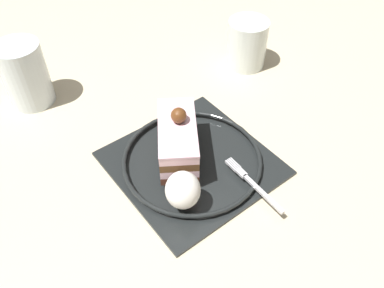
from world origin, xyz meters
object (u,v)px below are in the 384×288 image
at_px(drink_glass_near, 247,46).
at_px(drink_glass_far, 26,78).
at_px(cake_slice, 179,139).
at_px(fork, 252,183).
at_px(dessert_plate, 192,161).
at_px(whipped_cream_dollop, 183,190).

height_order(drink_glass_near, drink_glass_far, drink_glass_far).
height_order(cake_slice, fork, cake_slice).
height_order(dessert_plate, fork, fork).
bearing_deg(whipped_cream_dollop, drink_glass_near, 36.89).
bearing_deg(fork, whipped_cream_dollop, 163.74).
bearing_deg(whipped_cream_dollop, drink_glass_far, 104.60).
bearing_deg(drink_glass_near, drink_glass_far, 161.57).
distance_m(whipped_cream_dollop, drink_glass_far, 0.37).
bearing_deg(drink_glass_near, cake_slice, -150.60).
bearing_deg(cake_slice, fork, -64.66).
height_order(dessert_plate, cake_slice, cake_slice).
relative_size(dessert_plate, cake_slice, 1.77).
relative_size(dessert_plate, drink_glass_near, 2.57).
distance_m(dessert_plate, cake_slice, 0.05).
xyz_separation_m(dessert_plate, drink_glass_far, (-0.15, 0.30, 0.04)).
height_order(whipped_cream_dollop, fork, whipped_cream_dollop).
height_order(dessert_plate, drink_glass_far, drink_glass_far).
relative_size(dessert_plate, fork, 2.04).
bearing_deg(cake_slice, whipped_cream_dollop, -119.73).
relative_size(whipped_cream_dollop, drink_glass_near, 0.61).
bearing_deg(whipped_cream_dollop, fork, -16.26).
bearing_deg(drink_glass_far, whipped_cream_dollop, -75.40).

